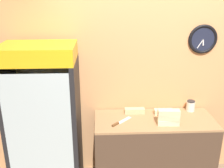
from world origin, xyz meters
name	(u,v)px	position (x,y,z in m)	size (l,w,h in m)	color
wall_back	(152,76)	(0.00, 1.19, 1.35)	(5.20, 0.09, 2.70)	tan
prep_counter	(153,152)	(0.00, 0.85, 0.46)	(1.44, 0.59, 0.92)	#4C3828
beverage_cooler	(45,113)	(-1.30, 0.87, 1.01)	(0.80, 0.64, 1.85)	black
sandwich_stack_bottom	(168,122)	(0.13, 0.71, 0.95)	(0.25, 0.10, 0.06)	beige
sandwich_stack_middle	(168,117)	(0.13, 0.71, 1.01)	(0.25, 0.12, 0.06)	beige
sandwich_stack_top	(169,112)	(0.13, 0.71, 1.07)	(0.25, 0.11, 0.06)	beige
sandwich_flat_left	(135,111)	(-0.22, 1.02, 0.95)	(0.25, 0.08, 0.06)	tan
sandwich_flat_right	(163,112)	(0.13, 0.98, 0.95)	(0.23, 0.09, 0.06)	beige
chefs_knife	(119,123)	(-0.44, 0.76, 0.93)	(0.25, 0.25, 0.02)	silver
condiment_jar	(191,106)	(0.50, 1.06, 0.99)	(0.11, 0.11, 0.14)	silver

